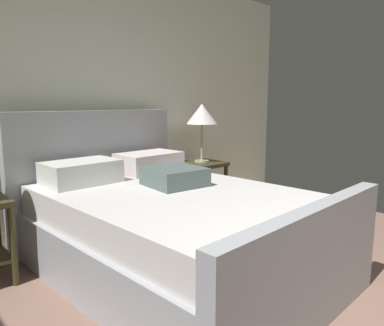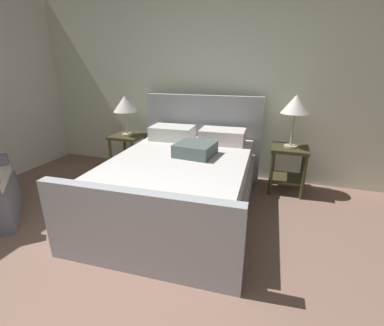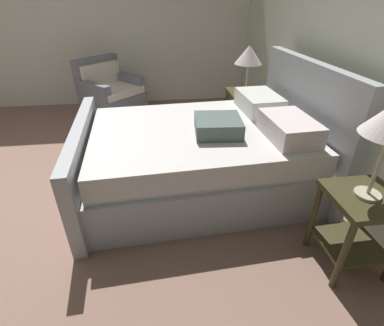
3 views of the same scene
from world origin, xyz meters
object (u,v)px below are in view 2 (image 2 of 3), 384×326
Objects in this scene: nightstand_right at (288,162)px; table_lamp_right at (296,105)px; bed at (182,179)px; table_lamp_left at (125,105)px; nightstand_left at (129,148)px.

nightstand_right is 0.94× the size of table_lamp_right.
table_lamp_right reaches higher than bed.
bed is 1.51m from table_lamp_left.
bed is 3.81× the size of nightstand_left.
table_lamp_left is (-1.13, 0.73, 0.69)m from bed.
nightstand_left is (-2.26, -0.12, 0.00)m from nightstand_right.
table_lamp_right is 1.14× the size of table_lamp_left.
nightstand_left is (-1.13, 0.73, 0.05)m from bed.
nightstand_right is 2.27m from nightstand_left.
nightstand_right is (1.13, 0.85, 0.05)m from bed.
table_lamp_right reaches higher than nightstand_left.
table_lamp_right reaches higher than nightstand_right.
nightstand_right is at bearing -104.04° from table_lamp_right.
table_lamp_right is (0.00, 0.00, 0.71)m from nightstand_right.
nightstand_right is at bearing 3.07° from nightstand_left.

